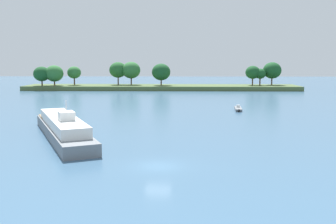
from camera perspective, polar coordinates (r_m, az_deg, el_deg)
name	(u,v)px	position (r m, az deg, el deg)	size (l,w,h in m)	color
ground_plane	(158,166)	(38.48, -1.44, -7.84)	(400.00, 400.00, 0.00)	#3D607F
treeline_island	(155,80)	(134.71, -1.97, 4.60)	(92.39, 13.72, 9.39)	#4C6038
fishing_skiff	(238,109)	(81.08, 10.14, 0.46)	(1.85, 6.28, 1.02)	slate
white_riverboat	(63,128)	(53.62, -15.01, -2.25)	(14.29, 24.39, 5.28)	slate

